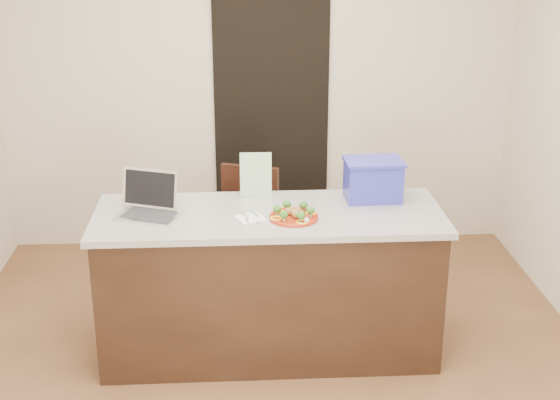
{
  "coord_description": "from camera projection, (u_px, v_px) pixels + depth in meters",
  "views": [
    {
      "loc": [
        -0.18,
        -4.01,
        2.58
      ],
      "look_at": [
        0.06,
        0.2,
        1.02
      ],
      "focal_mm": 50.0,
      "sensor_mm": 36.0,
      "label": 1
    }
  ],
  "objects": [
    {
      "name": "island",
      "position": [
        269.0,
        283.0,
        4.74
      ],
      "size": [
        2.06,
        0.76,
        0.92
      ],
      "color": "black",
      "rests_on": "ground"
    },
    {
      "name": "blue_box",
      "position": [
        373.0,
        179.0,
        4.75
      ],
      "size": [
        0.36,
        0.26,
        0.25
      ],
      "rotation": [
        0.0,
        0.0,
        0.03
      ],
      "color": "#2C2DA0",
      "rests_on": "island"
    },
    {
      "name": "chair",
      "position": [
        251.0,
        225.0,
        5.43
      ],
      "size": [
        0.52,
        0.53,
        0.93
      ],
      "rotation": [
        0.0,
        0.0,
        -0.34
      ],
      "color": "black",
      "rests_on": "ground"
    },
    {
      "name": "room_shell",
      "position": [
        270.0,
        106.0,
        4.1
      ],
      "size": [
        4.0,
        4.0,
        4.0
      ],
      "color": "white",
      "rests_on": "ground"
    },
    {
      "name": "broccoli",
      "position": [
        294.0,
        210.0,
        4.47
      ],
      "size": [
        0.24,
        0.23,
        0.04
      ],
      "color": "#214F15",
      "rests_on": "plate"
    },
    {
      "name": "doorway",
      "position": [
        271.0,
        124.0,
        6.18
      ],
      "size": [
        0.9,
        0.02,
        2.0
      ],
      "primitive_type": "cube",
      "color": "black",
      "rests_on": "ground"
    },
    {
      "name": "fork",
      "position": [
        247.0,
        217.0,
        4.5
      ],
      "size": [
        0.04,
        0.16,
        0.0
      ],
      "rotation": [
        0.0,
        0.0,
        0.09
      ],
      "color": "#B6B6BB",
      "rests_on": "napkin"
    },
    {
      "name": "plate",
      "position": [
        294.0,
        217.0,
        4.49
      ],
      "size": [
        0.29,
        0.29,
        0.02
      ],
      "rotation": [
        0.0,
        0.0,
        -0.41
      ],
      "color": "#9A250E",
      "rests_on": "island"
    },
    {
      "name": "napkin",
      "position": [
        250.0,
        218.0,
        4.49
      ],
      "size": [
        0.19,
        0.19,
        0.01
      ],
      "primitive_type": "cube",
      "rotation": [
        0.0,
        0.0,
        0.4
      ],
      "color": "white",
      "rests_on": "island"
    },
    {
      "name": "pepper_rings",
      "position": [
        294.0,
        215.0,
        4.48
      ],
      "size": [
        0.28,
        0.28,
        0.01
      ],
      "color": "yellow",
      "rests_on": "plate"
    },
    {
      "name": "laptop",
      "position": [
        149.0,
        202.0,
        4.55
      ],
      "size": [
        0.41,
        0.39,
        0.25
      ],
      "rotation": [
        0.0,
        0.0,
        -0.37
      ],
      "color": "silver",
      "rests_on": "island"
    },
    {
      "name": "knife",
      "position": [
        256.0,
        218.0,
        4.47
      ],
      "size": [
        0.05,
        0.18,
        0.01
      ],
      "rotation": [
        0.0,
        0.0,
        0.42
      ],
      "color": "silver",
      "rests_on": "napkin"
    },
    {
      "name": "yogurt_bottle",
      "position": [
        307.0,
        221.0,
        4.38
      ],
      "size": [
        0.03,
        0.03,
        0.06
      ],
      "rotation": [
        0.0,
        0.0,
        -0.36
      ],
      "color": "beige",
      "rests_on": "island"
    },
    {
      "name": "ground",
      "position": [
        271.0,
        371.0,
        4.67
      ],
      "size": [
        4.0,
        4.0,
        0.0
      ],
      "primitive_type": "plane",
      "color": "brown",
      "rests_on": "ground"
    },
    {
      "name": "meatballs",
      "position": [
        295.0,
        212.0,
        4.48
      ],
      "size": [
        0.11,
        0.12,
        0.04
      ],
      "color": "olive",
      "rests_on": "plate"
    },
    {
      "name": "leaflet",
      "position": [
        256.0,
        175.0,
        4.8
      ],
      "size": [
        0.2,
        0.04,
        0.28
      ],
      "primitive_type": "cube",
      "rotation": [
        -0.14,
        0.0,
        -0.01
      ],
      "color": "silver",
      "rests_on": "island"
    }
  ]
}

